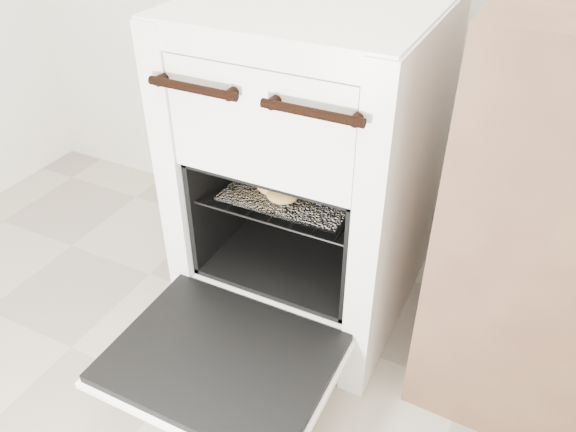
# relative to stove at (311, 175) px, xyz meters

# --- Properties ---
(stove) EXTENTS (0.57, 0.63, 0.87)m
(stove) POSITION_rel_stove_xyz_m (0.00, 0.00, 0.00)
(stove) COLOR white
(stove) RESTS_ON ground
(oven_door) EXTENTS (0.51, 0.40, 0.04)m
(oven_door) POSITION_rel_stove_xyz_m (0.00, -0.48, -0.24)
(oven_door) COLOR black
(oven_door) RESTS_ON stove
(oven_rack) EXTENTS (0.41, 0.40, 0.01)m
(oven_rack) POSITION_rel_stove_xyz_m (-0.00, -0.06, 0.00)
(oven_rack) COLOR black
(oven_rack) RESTS_ON stove
(foil_sheet) EXTENTS (0.32, 0.28, 0.01)m
(foil_sheet) POSITION_rel_stove_xyz_m (0.00, -0.08, 0.01)
(foil_sheet) COLOR white
(foil_sheet) RESTS_ON oven_rack
(baked_rolls) EXTENTS (0.22, 0.27, 0.04)m
(baked_rolls) POSITION_rel_stove_xyz_m (-0.06, -0.09, 0.03)
(baked_rolls) COLOR tan
(baked_rolls) RESTS_ON foil_sheet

